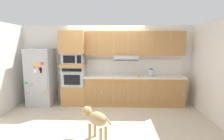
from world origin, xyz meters
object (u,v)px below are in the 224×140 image
microwave (74,59)px  dog (95,118)px  refrigerator (41,77)px  screwdriver (139,76)px  electric_kettle (151,73)px  built_in_oven (74,76)px

microwave → dog: size_ratio=0.91×
refrigerator → dog: size_ratio=2.49×
screwdriver → electric_kettle: 0.39m
microwave → dog: 2.52m
refrigerator → dog: (1.97, -2.03, -0.44)m
built_in_oven → microwave: (0.00, -0.00, 0.56)m
refrigerator → screwdriver: refrigerator is taller
refrigerator → screwdriver: size_ratio=10.56×
electric_kettle → microwave: bearing=178.9°
refrigerator → electric_kettle: refrigerator is taller
built_in_oven → screwdriver: bearing=-2.2°
microwave → dog: (0.93, -2.10, -1.02)m
refrigerator → built_in_oven: (1.04, 0.07, 0.02)m
built_in_oven → electric_kettle: (2.40, -0.05, 0.13)m
screwdriver → electric_kettle: electric_kettle is taller
refrigerator → electric_kettle: (3.44, 0.02, 0.15)m
built_in_oven → electric_kettle: 2.40m
built_in_oven → dog: built_in_oven is taller
built_in_oven → dog: (0.93, -2.10, -0.46)m
electric_kettle → dog: size_ratio=0.34×
refrigerator → built_in_oven: bearing=3.7°
screwdriver → dog: 2.35m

